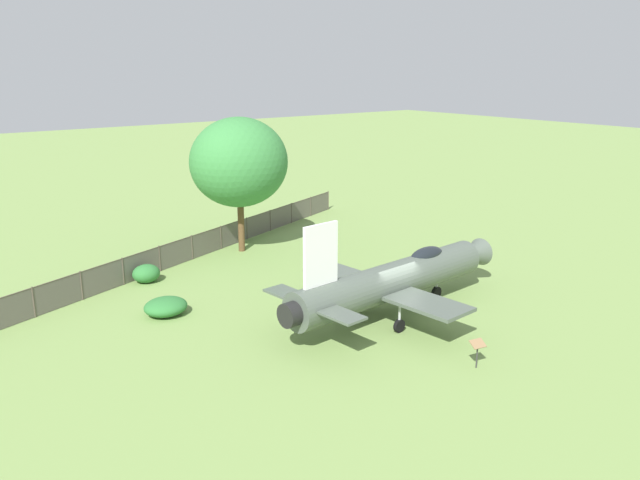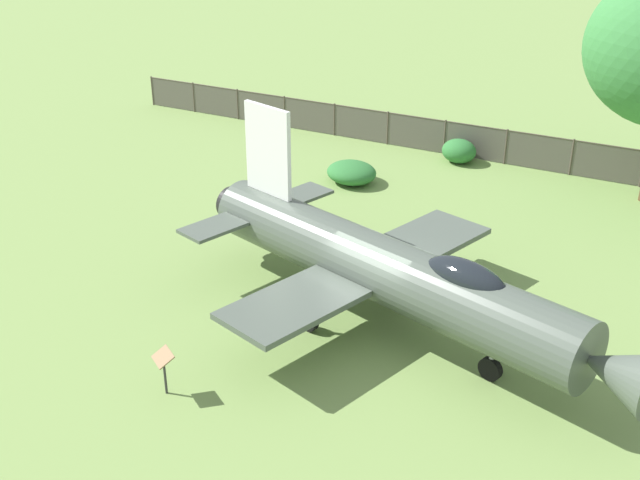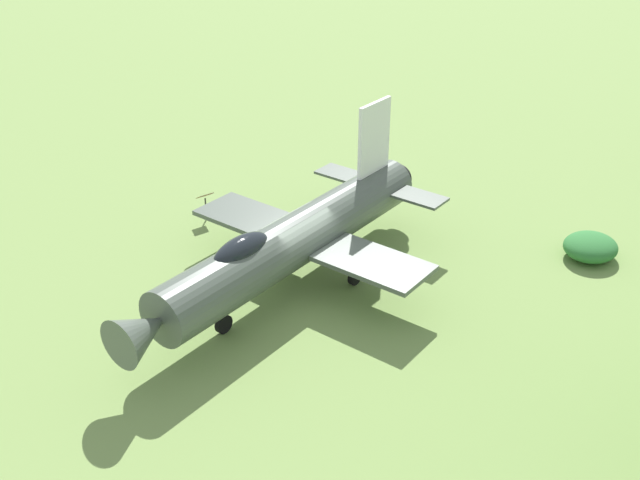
% 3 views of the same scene
% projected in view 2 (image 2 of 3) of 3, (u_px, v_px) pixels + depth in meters
% --- Properties ---
extents(ground_plane, '(200.00, 200.00, 0.00)m').
position_uv_depth(ground_plane, '(380.00, 325.00, 20.81)').
color(ground_plane, '#75934C').
extents(display_jet, '(13.68, 9.02, 5.20)m').
position_uv_depth(display_jet, '(393.00, 272.00, 19.82)').
color(display_jet, '#4C564C').
rests_on(display_jet, ground_plane).
extents(perimeter_fence, '(35.17, 13.98, 1.51)m').
position_uv_depth(perimeter_fence, '(506.00, 146.00, 31.92)').
color(perimeter_fence, '#4C4238').
rests_on(perimeter_fence, ground_plane).
extents(shrub_near_fence, '(2.06, 1.85, 0.84)m').
position_uv_depth(shrub_near_fence, '(352.00, 172.00, 30.16)').
color(shrub_near_fence, '#2D7033').
rests_on(shrub_near_fence, ground_plane).
extents(shrub_by_tree, '(1.49, 1.34, 0.99)m').
position_uv_depth(shrub_by_tree, '(459.00, 151.00, 32.25)').
color(shrub_by_tree, '#2D7033').
rests_on(shrub_by_tree, ground_plane).
extents(info_plaque, '(0.66, 0.49, 1.14)m').
position_uv_depth(info_plaque, '(164.00, 363.00, 17.71)').
color(info_plaque, '#333333').
rests_on(info_plaque, ground_plane).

